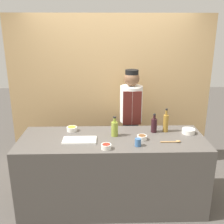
% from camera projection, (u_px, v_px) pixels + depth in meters
% --- Properties ---
extents(ground_plane, '(14.00, 14.00, 0.00)m').
position_uv_depth(ground_plane, '(112.00, 202.00, 3.46)').
color(ground_plane, '#4C4742').
extents(cabinet_wall, '(3.12, 0.18, 2.40)m').
position_uv_depth(cabinet_wall, '(110.00, 93.00, 4.18)').
color(cabinet_wall, tan).
rests_on(cabinet_wall, ground_plane).
extents(counter, '(2.26, 0.82, 0.91)m').
position_uv_depth(counter, '(112.00, 171.00, 3.32)').
color(counter, '#514C47').
rests_on(counter, ground_plane).
extents(sauce_bowl_red, '(0.11, 0.11, 0.06)m').
position_uv_depth(sauce_bowl_red, '(106.00, 146.00, 2.89)').
color(sauce_bowl_red, white).
rests_on(sauce_bowl_red, counter).
extents(sauce_bowl_yellow, '(0.13, 0.13, 0.06)m').
position_uv_depth(sauce_bowl_yellow, '(72.00, 129.00, 3.39)').
color(sauce_bowl_yellow, white).
rests_on(sauce_bowl_yellow, counter).
extents(sauce_bowl_brown, '(0.12, 0.12, 0.05)m').
position_uv_depth(sauce_bowl_brown, '(142.00, 137.00, 3.13)').
color(sauce_bowl_brown, white).
rests_on(sauce_bowl_brown, counter).
extents(sauce_bowl_green, '(0.16, 0.16, 0.06)m').
position_uv_depth(sauce_bowl_green, '(188.00, 131.00, 3.32)').
color(sauce_bowl_green, white).
rests_on(sauce_bowl_green, counter).
extents(cutting_board, '(0.40, 0.21, 0.02)m').
position_uv_depth(cutting_board, '(80.00, 140.00, 3.10)').
color(cutting_board, white).
rests_on(cutting_board, counter).
extents(bottle_vinegar, '(0.07, 0.07, 0.31)m').
position_uv_depth(bottle_vinegar, '(166.00, 123.00, 3.35)').
color(bottle_vinegar, olive).
rests_on(bottle_vinegar, counter).
extents(bottle_wine, '(0.07, 0.07, 0.25)m').
position_uv_depth(bottle_wine, '(154.00, 125.00, 3.34)').
color(bottle_wine, black).
rests_on(bottle_wine, counter).
extents(bottle_oil, '(0.08, 0.08, 0.25)m').
position_uv_depth(bottle_oil, '(115.00, 128.00, 3.22)').
color(bottle_oil, olive).
rests_on(bottle_oil, counter).
extents(cup_blue, '(0.07, 0.07, 0.09)m').
position_uv_depth(cup_blue, '(138.00, 142.00, 2.96)').
color(cup_blue, '#386093').
rests_on(cup_blue, counter).
extents(wooden_spoon, '(0.24, 0.04, 0.02)m').
position_uv_depth(wooden_spoon, '(173.00, 142.00, 3.06)').
color(wooden_spoon, '#B2844C').
rests_on(wooden_spoon, counter).
extents(chef_center, '(0.33, 0.33, 1.63)m').
position_uv_depth(chef_center, '(131.00, 119.00, 3.90)').
color(chef_center, '#28282D').
rests_on(chef_center, ground_plane).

